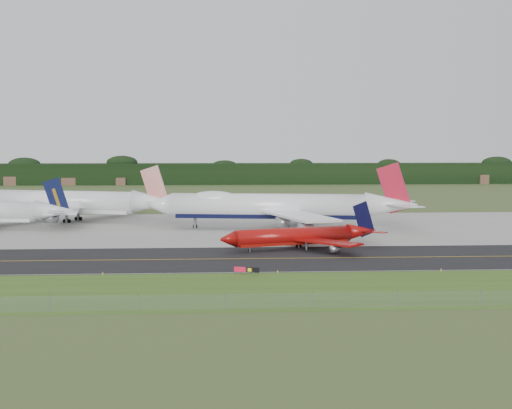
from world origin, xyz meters
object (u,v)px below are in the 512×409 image
Objects in this scene: taxiway_sign at (246,270)px; jet_ba_747 at (277,207)px; jet_red_737 at (302,236)px; jet_star_tail at (72,203)px.

jet_ba_747 is at bearing 80.36° from taxiway_sign.
jet_ba_747 is 68.82m from taxiway_sign.
jet_ba_747 reaches higher than jet_red_737.
taxiway_sign is (-13.72, -31.52, -1.74)m from jet_red_737.
jet_ba_747 reaches higher than jet_star_tail.
jet_red_737 is 85.47m from jet_star_tail.
jet_star_tail is (-59.10, 23.31, -0.53)m from jet_ba_747.
taxiway_sign is (-11.49, -67.66, -5.15)m from jet_ba_747.
jet_red_737 is at bearing -44.11° from jet_star_tail.
jet_red_737 reaches higher than taxiway_sign.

